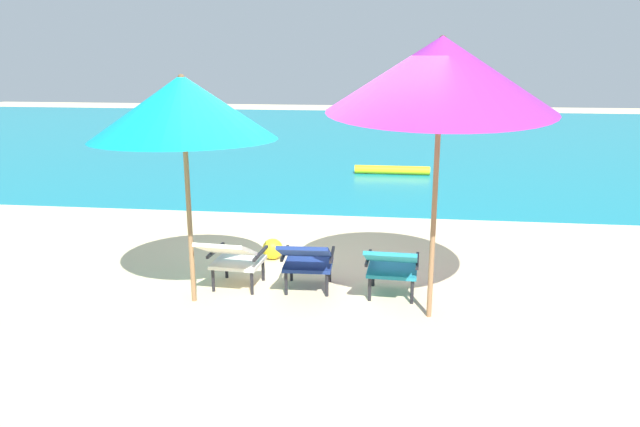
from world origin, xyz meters
name	(u,v)px	position (x,y,z in m)	size (l,w,h in m)	color
ground_plane	(345,203)	(0.00, 4.00, 0.00)	(40.00, 40.00, 0.00)	beige
ocean_band	(368,138)	(0.00, 12.14, 0.00)	(40.00, 18.00, 0.01)	teal
swim_buoy	(392,170)	(0.78, 6.65, 0.10)	(0.18, 0.18, 1.60)	yellow
lounge_chair_left	(233,257)	(-0.87, -0.13, 0.40)	(0.60, 0.91, 0.68)	silver
lounge_chair_center	(307,259)	(-0.07, -0.10, 0.40)	(0.57, 0.89, 0.68)	navy
lounge_chair_right	(392,264)	(0.83, -0.17, 0.40)	(0.58, 0.90, 0.68)	teal
beach_umbrella_left	(183,108)	(-1.22, -0.42, 2.01)	(2.31, 2.32, 2.35)	olive
beach_umbrella_right	(441,74)	(1.21, -0.51, 2.34)	(2.18, 2.22, 2.74)	olive
beach_ball	(273,249)	(-0.67, 0.98, 0.13)	(0.26, 0.26, 0.26)	yellow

